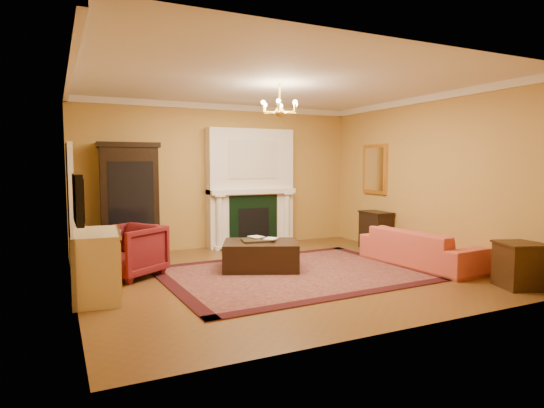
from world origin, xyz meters
TOP-DOWN VIEW (x-y plane):
  - floor at (0.00, 0.00)m, footprint 6.00×5.50m
  - ceiling at (0.00, 0.00)m, footprint 6.00×5.50m
  - wall_back at (0.00, 2.76)m, footprint 6.00×0.02m
  - wall_front at (0.00, -2.76)m, footprint 6.00×0.02m
  - wall_left at (-3.01, 0.00)m, footprint 0.02×5.50m
  - wall_right at (3.01, 0.00)m, footprint 0.02×5.50m
  - fireplace at (0.60, 2.57)m, footprint 1.90×0.70m
  - crown_molding at (0.00, 0.96)m, footprint 6.00×5.50m
  - doorway at (-2.95, 1.70)m, footprint 0.08×1.05m
  - tv_panel at (-2.95, -0.60)m, footprint 0.09×0.95m
  - gilt_mirror at (2.97, 1.40)m, footprint 0.06×0.76m
  - chandelier at (-0.00, 0.00)m, footprint 0.63×0.55m
  - oriental_rug at (0.21, -0.07)m, footprint 4.14×3.17m
  - china_cabinet at (-1.92, 2.49)m, footprint 1.06×0.53m
  - wingback_armchair at (-2.18, 0.86)m, footprint 1.16×1.18m
  - pedestal_table at (-2.47, 1.11)m, footprint 0.40×0.40m
  - commode at (-2.73, -0.08)m, footprint 0.65×1.22m
  - coral_sofa at (2.47, -0.50)m, footprint 0.80×2.21m
  - end_table at (2.72, -2.19)m, footprint 0.68×0.68m
  - console_table at (2.78, 1.10)m, footprint 0.41×0.69m
  - leather_ottoman at (-0.13, 0.43)m, footprint 1.48×1.31m
  - ottoman_tray at (-0.18, 0.48)m, footprint 0.56×0.47m
  - book_a at (-0.22, 0.61)m, footprint 0.20×0.06m
  - book_b at (-0.04, 0.45)m, footprint 0.15×0.15m
  - topiary_left at (-0.06, 2.53)m, footprint 0.15×0.15m
  - topiary_right at (1.30, 2.53)m, footprint 0.17×0.17m

SIDE VIEW (x-z plane):
  - floor at x=0.00m, z-range -0.02..0.00m
  - oriental_rug at x=0.21m, z-range 0.00..0.02m
  - leather_ottoman at x=-0.13m, z-range 0.02..0.47m
  - end_table at x=2.72m, z-range 0.00..0.62m
  - console_table at x=2.78m, z-range 0.00..0.75m
  - pedestal_table at x=-2.47m, z-range 0.06..0.77m
  - coral_sofa at x=2.47m, z-range 0.00..0.85m
  - commode at x=-2.73m, z-range 0.00..0.88m
  - wingback_armchair at x=-2.18m, z-range 0.00..0.89m
  - ottoman_tray at x=-0.18m, z-range 0.47..0.50m
  - book_b at x=-0.04m, z-range 0.50..0.77m
  - book_a at x=-0.22m, z-range 0.50..0.77m
  - china_cabinet at x=-1.92m, z-range 0.00..2.06m
  - doorway at x=-2.95m, z-range 0.00..2.10m
  - fireplace at x=0.60m, z-range -0.06..2.44m
  - tv_panel at x=-2.95m, z-range 1.06..1.64m
  - topiary_left at x=-0.06m, z-range 1.25..1.66m
  - topiary_right at x=1.30m, z-range 1.25..1.72m
  - wall_back at x=0.00m, z-range 0.00..3.00m
  - wall_front at x=0.00m, z-range 0.00..3.00m
  - wall_left at x=-3.01m, z-range 0.00..3.00m
  - wall_right at x=3.01m, z-range 0.00..3.00m
  - gilt_mirror at x=2.97m, z-range 1.12..2.17m
  - chandelier at x=0.00m, z-range 2.34..2.87m
  - crown_molding at x=0.00m, z-range 2.88..3.00m
  - ceiling at x=0.00m, z-range 3.00..3.02m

